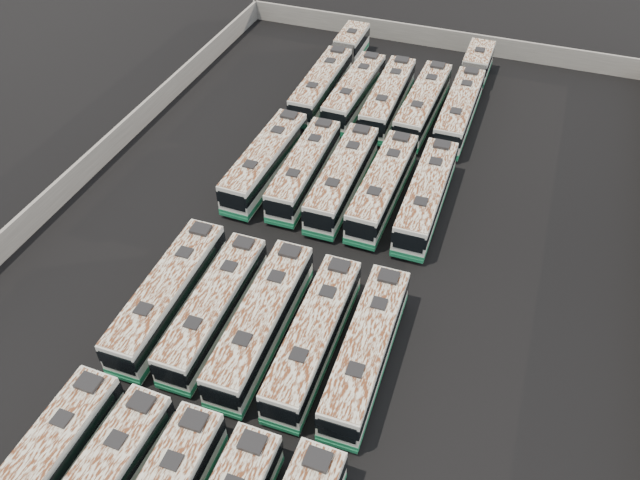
{
  "coord_description": "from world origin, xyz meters",
  "views": [
    {
      "loc": [
        10.83,
        -31.32,
        32.41
      ],
      "look_at": [
        -0.55,
        -0.29,
        1.6
      ],
      "focal_mm": 35.0,
      "sensor_mm": 36.0,
      "label": 1
    }
  ],
  "objects_px": {
    "bus_front_far_left": "(38,476)",
    "bus_midback_left": "(305,169)",
    "bus_back_center": "(388,98)",
    "bus_midback_far_left": "(265,161)",
    "bus_midfront_far_left": "(169,295)",
    "bus_back_far_right": "(465,94)",
    "bus_midfront_left": "(214,308)",
    "bus_midfront_center": "(262,322)",
    "bus_back_right": "(423,104)",
    "bus_back_left": "(354,92)",
    "bus_midfront_right": "(314,337)",
    "bus_midback_center": "(343,178)",
    "bus_back_far_left": "(332,71)",
    "bus_midback_right": "(383,186)",
    "bus_midback_far_right": "(426,196)",
    "bus_midfront_far_right": "(367,350)"
  },
  "relations": [
    {
      "from": "bus_midfront_right",
      "to": "bus_back_center",
      "type": "relative_size",
      "value": 0.98
    },
    {
      "from": "bus_front_far_left",
      "to": "bus_back_far_right",
      "type": "relative_size",
      "value": 0.63
    },
    {
      "from": "bus_midfront_left",
      "to": "bus_midback_left",
      "type": "relative_size",
      "value": 0.99
    },
    {
      "from": "bus_midback_left",
      "to": "bus_back_right",
      "type": "xyz_separation_m",
      "value": [
        6.81,
        13.27,
        0.07
      ]
    },
    {
      "from": "bus_midback_center",
      "to": "bus_back_left",
      "type": "height_order",
      "value": "bus_midback_center"
    },
    {
      "from": "bus_midback_far_left",
      "to": "bus_midback_left",
      "type": "height_order",
      "value": "bus_midback_far_left"
    },
    {
      "from": "bus_midfront_far_right",
      "to": "bus_back_right",
      "type": "distance_m",
      "value": 29.33
    },
    {
      "from": "bus_front_far_left",
      "to": "bus_midfront_right",
      "type": "height_order",
      "value": "bus_midfront_right"
    },
    {
      "from": "bus_midfront_far_left",
      "to": "bus_back_left",
      "type": "relative_size",
      "value": 1.02
    },
    {
      "from": "bus_midfront_right",
      "to": "bus_back_far_left",
      "type": "distance_m",
      "value": 34.09
    },
    {
      "from": "bus_back_far_left",
      "to": "bus_back_far_right",
      "type": "bearing_deg",
      "value": -0.06
    },
    {
      "from": "bus_front_far_left",
      "to": "bus_back_far_left",
      "type": "relative_size",
      "value": 0.64
    },
    {
      "from": "bus_front_far_left",
      "to": "bus_midback_left",
      "type": "distance_m",
      "value": 29.51
    },
    {
      "from": "bus_midfront_far_right",
      "to": "bus_back_far_left",
      "type": "height_order",
      "value": "bus_midfront_far_right"
    },
    {
      "from": "bus_midfront_right",
      "to": "bus_back_center",
      "type": "bearing_deg",
      "value": 95.83
    },
    {
      "from": "bus_midfront_far_left",
      "to": "bus_back_far_right",
      "type": "xyz_separation_m",
      "value": [
        13.63,
        32.69,
        -0.01
      ]
    },
    {
      "from": "bus_back_center",
      "to": "bus_midback_far_left",
      "type": "bearing_deg",
      "value": -118.13
    },
    {
      "from": "bus_midback_far_left",
      "to": "bus_midback_center",
      "type": "relative_size",
      "value": 1.01
    },
    {
      "from": "bus_midback_center",
      "to": "bus_midfront_left",
      "type": "bearing_deg",
      "value": -102.77
    },
    {
      "from": "bus_back_far_right",
      "to": "bus_midfront_far_right",
      "type": "bearing_deg",
      "value": -90.02
    },
    {
      "from": "bus_midback_right",
      "to": "bus_back_far_right",
      "type": "xyz_separation_m",
      "value": [
        3.54,
        16.63,
        0.0
      ]
    },
    {
      "from": "bus_midfront_right",
      "to": "bus_back_left",
      "type": "distance_m",
      "value": 30.12
    },
    {
      "from": "bus_midback_center",
      "to": "bus_midfront_far_left",
      "type": "bearing_deg",
      "value": -113.57
    },
    {
      "from": "bus_back_far_left",
      "to": "bus_back_far_right",
      "type": "xyz_separation_m",
      "value": [
        13.64,
        0.09,
        0.02
      ]
    },
    {
      "from": "bus_midfront_center",
      "to": "bus_back_right",
      "type": "bearing_deg",
      "value": 82.08
    },
    {
      "from": "bus_midfront_far_left",
      "to": "bus_back_far_left",
      "type": "relative_size",
      "value": 0.66
    },
    {
      "from": "bus_midback_right",
      "to": "bus_midback_far_right",
      "type": "xyz_separation_m",
      "value": [
        3.53,
        -0.0,
        0.01
      ]
    },
    {
      "from": "bus_midback_center",
      "to": "bus_midback_right",
      "type": "relative_size",
      "value": 1.0
    },
    {
      "from": "bus_midfront_right",
      "to": "bus_midfront_far_right",
      "type": "xyz_separation_m",
      "value": [
        3.36,
        0.14,
        0.01
      ]
    },
    {
      "from": "bus_midfront_center",
      "to": "bus_midfront_far_left",
      "type": "bearing_deg",
      "value": 179.03
    },
    {
      "from": "bus_midfront_right",
      "to": "bus_midback_right",
      "type": "bearing_deg",
      "value": 89.64
    },
    {
      "from": "bus_front_far_left",
      "to": "bus_midback_far_right",
      "type": "bearing_deg",
      "value": 65.7
    },
    {
      "from": "bus_front_far_left",
      "to": "bus_back_left",
      "type": "distance_m",
      "value": 42.79
    },
    {
      "from": "bus_front_far_left",
      "to": "bus_midback_left",
      "type": "bearing_deg",
      "value": 84.05
    },
    {
      "from": "bus_midfront_center",
      "to": "bus_back_left",
      "type": "relative_size",
      "value": 1.03
    },
    {
      "from": "bus_midfront_right",
      "to": "bus_midfront_center",
      "type": "bearing_deg",
      "value": -179.87
    },
    {
      "from": "bus_midback_right",
      "to": "bus_back_far_right",
      "type": "height_order",
      "value": "bus_back_far_right"
    },
    {
      "from": "bus_back_far_left",
      "to": "bus_midback_center",
      "type": "bearing_deg",
      "value": -68.35
    },
    {
      "from": "bus_midfront_far_left",
      "to": "bus_back_right",
      "type": "relative_size",
      "value": 0.99
    },
    {
      "from": "bus_midfront_far_left",
      "to": "bus_midfront_far_right",
      "type": "height_order",
      "value": "bus_midfront_far_left"
    },
    {
      "from": "bus_midfront_left",
      "to": "bus_midback_left",
      "type": "height_order",
      "value": "bus_midback_left"
    },
    {
      "from": "bus_front_far_left",
      "to": "bus_back_far_left",
      "type": "height_order",
      "value": "bus_back_far_left"
    },
    {
      "from": "bus_midfront_left",
      "to": "bus_back_far_right",
      "type": "height_order",
      "value": "bus_back_far_right"
    },
    {
      "from": "bus_midback_far_left",
      "to": "bus_back_far_left",
      "type": "bearing_deg",
      "value": 91.09
    },
    {
      "from": "bus_back_far_right",
      "to": "bus_midback_center",
      "type": "bearing_deg",
      "value": -112.33
    },
    {
      "from": "bus_midfront_center",
      "to": "bus_midfront_far_right",
      "type": "height_order",
      "value": "bus_midfront_center"
    },
    {
      "from": "bus_midfront_left",
      "to": "bus_midfront_center",
      "type": "bearing_deg",
      "value": -1.44
    },
    {
      "from": "bus_back_left",
      "to": "bus_midback_left",
      "type": "bearing_deg",
      "value": -88.66
    },
    {
      "from": "bus_back_center",
      "to": "bus_midfront_center",
      "type": "bearing_deg",
      "value": -91.34
    },
    {
      "from": "bus_midback_center",
      "to": "bus_back_right",
      "type": "distance_m",
      "value": 13.83
    }
  ]
}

